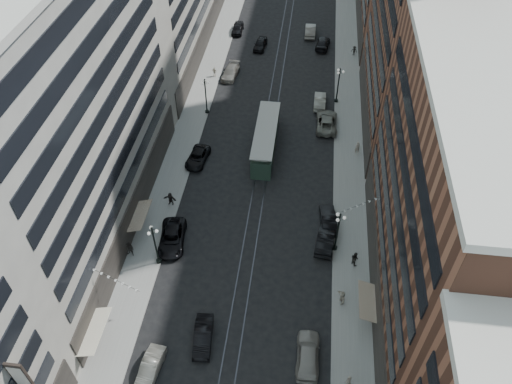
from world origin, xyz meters
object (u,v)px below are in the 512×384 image
at_px(car_14, 310,31).
at_px(pedestrian_8, 357,148).
at_px(pedestrian_9, 354,51).
at_px(car_extra_0, 320,101).
at_px(pedestrian_5, 170,199).
at_px(pedestrian_7, 355,258).
at_px(lamppost_sw_far, 155,244).
at_px(pedestrian_2, 130,249).
at_px(car_2, 172,238).
at_px(car_extra_1, 328,220).
at_px(car_11, 327,122).
at_px(lamppost_se_mid, 338,84).
at_px(car_13, 260,44).
at_px(car_4, 308,355).
at_px(car_9, 238,28).
at_px(pedestrian_6, 215,72).
at_px(pedestrian_extra_1, 342,297).
at_px(car_12, 323,43).
at_px(lamppost_se_far, 338,231).
at_px(car_8, 231,72).
at_px(car_5, 203,336).
at_px(lamppost_sw_mid, 206,95).
at_px(car_10, 326,238).
at_px(car_1, 150,368).
at_px(car_7, 198,157).
at_px(pedestrian_4, 348,382).

distance_m(car_14, pedestrian_8, 32.79).
distance_m(pedestrian_9, car_extra_0, 16.01).
xyz_separation_m(pedestrian_5, pedestrian_7, (21.17, -6.24, 0.02)).
distance_m(lamppost_sw_far, pedestrian_2, 3.76).
relative_size(car_2, car_extra_1, 1.20).
distance_m(car_11, pedestrian_7, 23.88).
distance_m(lamppost_se_mid, car_2, 34.10).
bearing_deg(pedestrian_8, pedestrian_9, -96.44).
distance_m(car_2, pedestrian_9, 47.71).
xyz_separation_m(pedestrian_8, car_extra_1, (-3.51, -12.83, -0.30)).
bearing_deg(car_13, car_4, -73.17).
xyz_separation_m(car_9, pedestrian_6, (-1.45, -15.09, 0.14)).
distance_m(car_9, pedestrian_extra_1, 57.51).
relative_size(lamppost_sw_far, car_12, 1.07).
bearing_deg(lamppost_se_far, lamppost_sw_far, -167.74).
xyz_separation_m(car_2, car_extra_1, (16.80, 4.70, -0.01)).
bearing_deg(car_8, car_extra_0, -17.03).
relative_size(car_5, pedestrian_5, 2.67).
bearing_deg(pedestrian_extra_1, car_4, -43.23).
height_order(car_9, car_14, car_14).
distance_m(lamppost_sw_mid, pedestrian_2, 26.73).
bearing_deg(pedestrian_2, pedestrian_5, 83.08).
distance_m(lamppost_se_far, car_9, 51.03).
relative_size(car_10, car_11, 0.86).
height_order(lamppost_se_far, car_extra_1, lamppost_se_far).
distance_m(car_2, pedestrian_6, 33.90).
xyz_separation_m(pedestrian_2, car_8, (4.98, 36.63, -0.36)).
height_order(lamppost_se_mid, car_10, lamppost_se_mid).
bearing_deg(car_extra_0, lamppost_sw_far, 63.26).
height_order(car_13, pedestrian_6, pedestrian_6).
bearing_deg(car_13, pedestrian_6, -115.73).
relative_size(car_1, car_7, 0.88).
xyz_separation_m(pedestrian_9, car_extra_1, (-3.63, -38.41, -0.15)).
xyz_separation_m(pedestrian_4, pedestrian_5, (-20.35, 19.73, -0.09)).
bearing_deg(car_2, lamppost_sw_mid, 85.21).
height_order(lamppost_se_mid, pedestrian_5, lamppost_se_mid).
relative_size(pedestrian_2, car_14, 0.37).
bearing_deg(lamppost_sw_mid, pedestrian_7, -50.49).
distance_m(lamppost_se_far, pedestrian_6, 37.95).
distance_m(lamppost_se_mid, pedestrian_7, 29.90).
bearing_deg(lamppost_sw_mid, car_5, -79.70).
bearing_deg(car_extra_1, car_12, -94.48).
bearing_deg(car_10, lamppost_sw_far, 22.29).
relative_size(car_8, car_10, 1.00).
distance_m(lamppost_se_mid, car_1, 46.74).
distance_m(pedestrian_4, car_12, 59.51).
distance_m(car_5, car_9, 60.41).
distance_m(pedestrian_2, car_extra_1, 21.92).
xyz_separation_m(pedestrian_8, pedestrian_extra_1, (-2.03, -23.09, -0.11)).
distance_m(car_extra_0, car_extra_1, 23.34).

